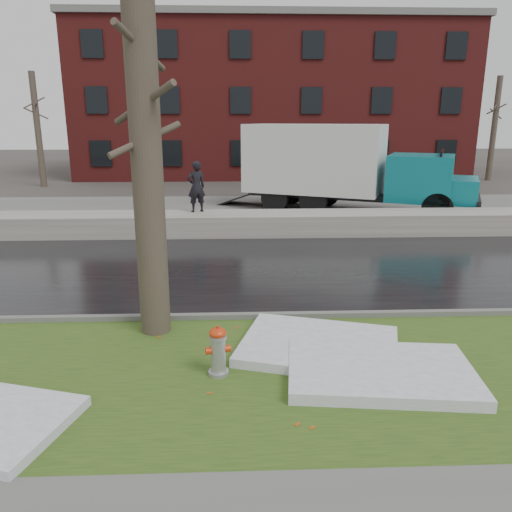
{
  "coord_description": "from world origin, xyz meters",
  "views": [
    {
      "loc": [
        -0.52,
        -8.27,
        3.87
      ],
      "look_at": [
        -0.11,
        2.18,
        1.0
      ],
      "focal_mm": 35.0,
      "sensor_mm": 36.0,
      "label": 1
    }
  ],
  "objects_px": {
    "fire_hydrant": "(218,349)",
    "box_truck": "(341,166)",
    "tree": "(146,144)",
    "worker": "(196,187)"
  },
  "relations": [
    {
      "from": "tree",
      "to": "box_truck",
      "type": "height_order",
      "value": "tree"
    },
    {
      "from": "fire_hydrant",
      "to": "worker",
      "type": "xyz_separation_m",
      "value": [
        -1.08,
        10.26,
        1.15
      ]
    },
    {
      "from": "fire_hydrant",
      "to": "box_truck",
      "type": "bearing_deg",
      "value": 57.72
    },
    {
      "from": "box_truck",
      "to": "worker",
      "type": "distance_m",
      "value": 7.06
    },
    {
      "from": "box_truck",
      "to": "worker",
      "type": "height_order",
      "value": "box_truck"
    },
    {
      "from": "tree",
      "to": "box_truck",
      "type": "bearing_deg",
      "value": 64.43
    },
    {
      "from": "box_truck",
      "to": "worker",
      "type": "xyz_separation_m",
      "value": [
        -5.83,
        -3.97,
        -0.32
      ]
    },
    {
      "from": "fire_hydrant",
      "to": "tree",
      "type": "relative_size",
      "value": 0.12
    },
    {
      "from": "fire_hydrant",
      "to": "worker",
      "type": "distance_m",
      "value": 10.38
    },
    {
      "from": "fire_hydrant",
      "to": "box_truck",
      "type": "height_order",
      "value": "box_truck"
    }
  ]
}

